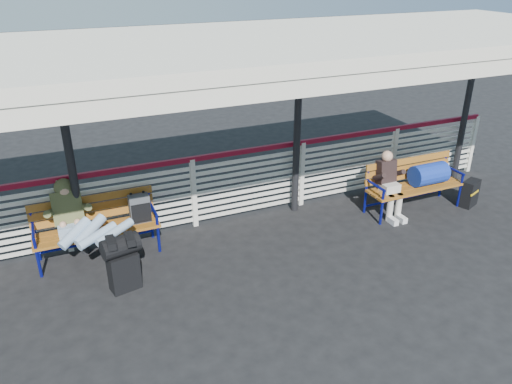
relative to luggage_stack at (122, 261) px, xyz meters
name	(u,v)px	position (x,y,z in m)	size (l,w,h in m)	color
ground	(237,287)	(1.40, -0.58, -0.44)	(60.00, 60.00, 0.00)	black
fence	(194,190)	(1.40, 1.32, 0.22)	(12.08, 0.08, 1.24)	silver
canopy	(208,50)	(1.40, 0.29, 2.60)	(12.60, 3.60, 3.16)	silver
luggage_stack	(122,261)	(0.00, 0.00, 0.00)	(0.54, 0.37, 0.81)	black
bench_left	(107,218)	(-0.03, 1.04, 0.14)	(1.80, 0.56, 0.92)	#A66220
bench_right	(422,176)	(5.28, 0.36, 0.17)	(1.80, 0.56, 0.92)	#A66220
traveler_man	(87,226)	(-0.35, 0.67, 0.26)	(0.94, 1.61, 0.77)	#9CB2D3
companion_person	(389,184)	(4.59, 0.36, 0.15)	(0.32, 0.66, 1.15)	beige
suitcase_side	(470,193)	(6.19, 0.06, -0.20)	(0.40, 0.33, 0.49)	black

